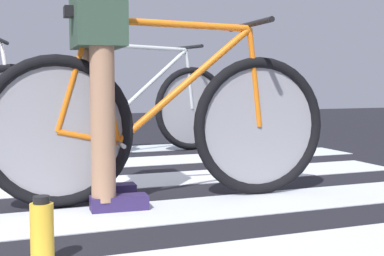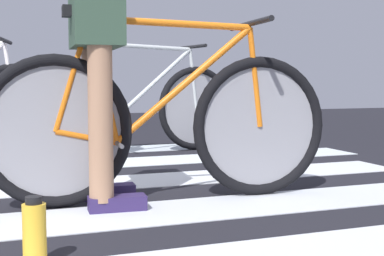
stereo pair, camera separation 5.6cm
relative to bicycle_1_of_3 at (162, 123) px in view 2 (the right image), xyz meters
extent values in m
cube|color=black|center=(-0.71, 0.40, -0.40)|extent=(18.00, 14.00, 0.02)
cube|color=silver|center=(-0.58, -0.22, -0.38)|extent=(5.20, 0.44, 0.00)
cube|color=silver|center=(-0.60, 1.32, -0.38)|extent=(5.20, 0.44, 0.00)
cube|color=silver|center=(-0.68, 2.07, -0.38)|extent=(5.20, 0.44, 0.00)
torus|color=black|center=(-0.50, 0.04, -0.03)|extent=(0.72, 0.11, 0.72)
torus|color=black|center=(0.51, -0.04, -0.03)|extent=(0.72, 0.11, 0.72)
cylinder|color=gray|center=(-0.50, 0.04, -0.03)|extent=(0.61, 0.05, 0.61)
cylinder|color=gray|center=(0.51, -0.04, -0.03)|extent=(0.61, 0.05, 0.61)
cylinder|color=orange|center=(0.05, 0.00, 0.48)|extent=(0.80, 0.09, 0.05)
cylinder|color=orange|center=(0.11, -0.01, 0.19)|extent=(0.70, 0.08, 0.59)
cylinder|color=orange|center=(-0.28, 0.02, 0.20)|extent=(0.16, 0.04, 0.59)
cylinder|color=orange|center=(-0.36, 0.03, -0.06)|extent=(0.29, 0.05, 0.09)
cylinder|color=orange|center=(-0.42, 0.03, 0.23)|extent=(0.19, 0.04, 0.53)
cylinder|color=orange|center=(0.48, -0.03, 0.22)|extent=(0.09, 0.04, 0.50)
cube|color=black|center=(-0.34, 0.02, 0.52)|extent=(0.25, 0.11, 0.05)
cylinder|color=black|center=(0.45, -0.03, 0.49)|extent=(0.06, 0.52, 0.03)
cylinder|color=#4C4C51|center=(-0.23, 0.02, -0.09)|extent=(0.04, 0.34, 0.02)
cylinder|color=#A87A5B|center=(-0.30, 0.16, 0.13)|extent=(0.11, 0.11, 0.94)
cylinder|color=#A87A5B|center=(-0.32, -0.12, 0.13)|extent=(0.11, 0.11, 0.94)
cube|color=#304838|center=(-0.31, 0.02, 0.50)|extent=(0.25, 0.42, 0.28)
cube|color=#2F2253|center=(-0.24, 0.16, -0.35)|extent=(0.27, 0.12, 0.07)
cube|color=#2F2253|center=(-0.25, -0.12, -0.35)|extent=(0.27, 0.12, 0.07)
torus|color=black|center=(-0.61, 1.57, -0.03)|extent=(0.71, 0.20, 0.72)
cylinder|color=gray|center=(-0.61, 1.57, -0.03)|extent=(0.60, 0.13, 0.61)
cylinder|color=white|center=(-0.64, 1.57, 0.22)|extent=(0.09, 0.05, 0.50)
cylinder|color=black|center=(-0.67, 1.58, 0.49)|extent=(0.13, 0.52, 0.03)
torus|color=black|center=(-0.13, 1.68, -0.03)|extent=(0.72, 0.17, 0.72)
torus|color=black|center=(0.88, 1.84, -0.03)|extent=(0.72, 0.17, 0.72)
cylinder|color=gray|center=(-0.13, 1.68, -0.03)|extent=(0.60, 0.10, 0.61)
cylinder|color=gray|center=(0.88, 1.84, -0.03)|extent=(0.60, 0.10, 0.61)
cylinder|color=#B7BEC1|center=(0.43, 1.77, 0.48)|extent=(0.80, 0.16, 0.05)
cylinder|color=#B7BEC1|center=(0.49, 1.78, 0.19)|extent=(0.70, 0.14, 0.59)
cylinder|color=#B7BEC1|center=(0.09, 1.72, 0.20)|extent=(0.16, 0.06, 0.59)
cylinder|color=#B7BEC1|center=(0.01, 1.71, -0.06)|extent=(0.29, 0.07, 0.09)
cylinder|color=#B7BEC1|center=(-0.05, 1.70, 0.23)|extent=(0.19, 0.05, 0.53)
cylinder|color=#B7BEC1|center=(0.85, 1.84, 0.22)|extent=(0.09, 0.04, 0.50)
cube|color=black|center=(0.03, 1.71, 0.52)|extent=(0.25, 0.13, 0.05)
cylinder|color=black|center=(0.82, 1.83, 0.49)|extent=(0.11, 0.52, 0.03)
cylinder|color=#4C4C51|center=(0.15, 1.73, -0.09)|extent=(0.07, 0.34, 0.02)
cylinder|color=gold|center=(-0.67, -0.77, -0.28)|extent=(0.07, 0.07, 0.20)
cylinder|color=black|center=(-0.67, -0.77, -0.17)|extent=(0.05, 0.05, 0.02)
camera|label=1|loc=(-0.85, -2.53, 0.20)|focal=51.03mm
camera|label=2|loc=(-0.79, -2.53, 0.20)|focal=51.03mm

